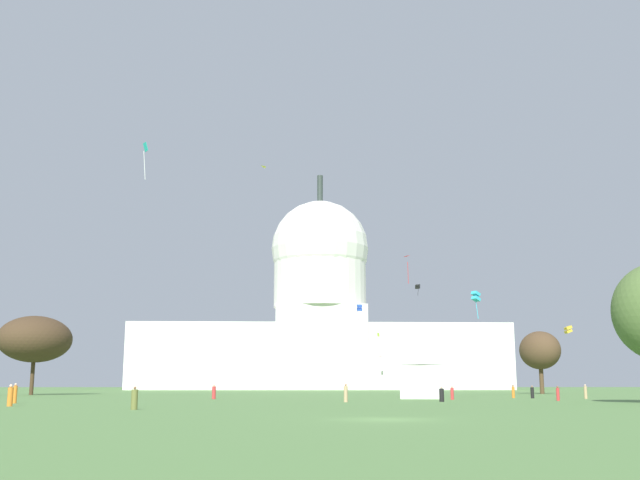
% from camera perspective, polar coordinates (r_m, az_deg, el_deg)
% --- Properties ---
extents(ground_plane, '(800.00, 800.00, 0.00)m').
position_cam_1_polar(ground_plane, '(37.19, 5.05, -13.45)').
color(ground_plane, '#567F42').
extents(capitol_building, '(112.71, 30.10, 66.66)m').
position_cam_1_polar(capitol_building, '(230.18, 0.00, -5.96)').
color(capitol_building, silver).
rests_on(capitol_building, ground_plane).
extents(event_tent, '(5.65, 5.27, 6.40)m').
position_cam_1_polar(event_tent, '(89.75, 7.64, -9.79)').
color(event_tent, white).
rests_on(event_tent, ground_plane).
extents(tree_west_near, '(15.89, 15.80, 12.40)m').
position_cam_1_polar(tree_west_near, '(128.52, -20.87, -7.07)').
color(tree_west_near, '#42301E').
rests_on(tree_west_near, ground_plane).
extents(tree_east_mid, '(9.11, 9.77, 10.91)m').
position_cam_1_polar(tree_east_mid, '(139.40, 16.39, -8.07)').
color(tree_east_mid, '#4C3823').
rests_on(tree_east_mid, ground_plane).
extents(person_black_deep_crowd, '(0.54, 0.54, 1.50)m').
position_cam_1_polar(person_black_deep_crowd, '(94.88, 15.85, -11.11)').
color(person_black_deep_crowd, black).
rests_on(person_black_deep_crowd, ground_plane).
extents(person_tan_front_left, '(0.50, 0.50, 1.71)m').
position_cam_1_polar(person_tan_front_left, '(71.92, 1.97, -11.61)').
color(person_tan_front_left, tan).
rests_on(person_tan_front_left, ground_plane).
extents(person_red_mid_left, '(0.51, 0.51, 1.50)m').
position_cam_1_polar(person_red_mid_left, '(84.68, 10.02, -11.42)').
color(person_red_mid_left, red).
rests_on(person_red_mid_left, ground_plane).
extents(person_red_near_tree_west, '(0.55, 0.55, 1.64)m').
position_cam_1_polar(person_red_near_tree_west, '(87.79, -8.07, -11.41)').
color(person_red_near_tree_west, red).
rests_on(person_red_near_tree_west, ground_plane).
extents(person_red_back_right, '(0.42, 0.42, 1.50)m').
position_cam_1_polar(person_red_back_right, '(81.92, 17.65, -11.09)').
color(person_red_back_right, red).
rests_on(person_red_back_right, ground_plane).
extents(person_olive_edge_east, '(0.52, 0.52, 1.52)m').
position_cam_1_polar(person_olive_edge_east, '(52.52, -13.94, -11.67)').
color(person_olive_edge_east, olive).
rests_on(person_olive_edge_east, ground_plane).
extents(person_orange_mid_center, '(0.50, 0.50, 1.76)m').
position_cam_1_polar(person_orange_mid_center, '(72.81, -22.19, -10.80)').
color(person_orange_mid_center, orange).
rests_on(person_orange_mid_center, ground_plane).
extents(person_orange_mid_right, '(0.48, 0.48, 1.67)m').
position_cam_1_polar(person_orange_mid_right, '(63.31, -22.50, -10.93)').
color(person_orange_mid_right, orange).
rests_on(person_orange_mid_right, ground_plane).
extents(person_tan_front_right, '(0.44, 0.44, 1.65)m').
position_cam_1_polar(person_tan_front_right, '(93.60, 19.55, -10.85)').
color(person_tan_front_right, tan).
rests_on(person_tan_front_right, ground_plane).
extents(person_orange_near_tree_east, '(0.49, 0.49, 1.59)m').
position_cam_1_polar(person_orange_near_tree_east, '(96.85, 14.49, -11.13)').
color(person_orange_near_tree_east, orange).
rests_on(person_orange_near_tree_east, ground_plane).
extents(person_black_lawn_far_left, '(0.62, 0.62, 1.45)m').
position_cam_1_polar(person_black_lawn_far_left, '(74.62, 9.24, -11.56)').
color(person_black_lawn_far_left, black).
rests_on(person_black_lawn_far_left, ground_plane).
extents(kite_yellow_high, '(1.25, 1.83, 0.20)m').
position_cam_1_polar(kite_yellow_high, '(155.87, -4.14, 5.50)').
color(kite_yellow_high, yellow).
extents(kite_red_mid, '(1.05, 1.38, 4.03)m').
position_cam_1_polar(kite_red_mid, '(109.71, 6.80, -1.54)').
color(kite_red_mid, red).
extents(kite_lime_low, '(0.69, 0.51, 1.05)m').
position_cam_1_polar(kite_lime_low, '(206.14, 4.46, -7.20)').
color(kite_lime_low, '#8CD133').
extents(kite_turquoise_mid, '(0.74, 0.78, 4.38)m').
position_cam_1_polar(kite_turquoise_mid, '(88.87, -13.15, 6.56)').
color(kite_turquoise_mid, teal).
extents(kite_magenta_low, '(1.43, 1.07, 4.25)m').
position_cam_1_polar(kite_magenta_low, '(196.88, 4.67, -8.95)').
color(kite_magenta_low, '#D1339E').
extents(kite_cyan_low, '(1.19, 1.17, 3.33)m').
position_cam_1_polar(kite_cyan_low, '(91.67, 11.77, -4.24)').
color(kite_cyan_low, '#33BCDB').
extents(kite_gold_low, '(1.16, 1.08, 1.29)m').
position_cam_1_polar(kite_gold_low, '(125.99, 18.36, -6.49)').
color(kite_gold_low, gold).
extents(kite_blue_low, '(0.81, 0.88, 4.31)m').
position_cam_1_polar(kite_blue_low, '(120.09, 3.02, -5.20)').
color(kite_blue_low, blue).
extents(kite_black_mid, '(1.26, 1.29, 2.61)m').
position_cam_1_polar(kite_black_mid, '(166.41, 7.43, -3.54)').
color(kite_black_mid, black).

